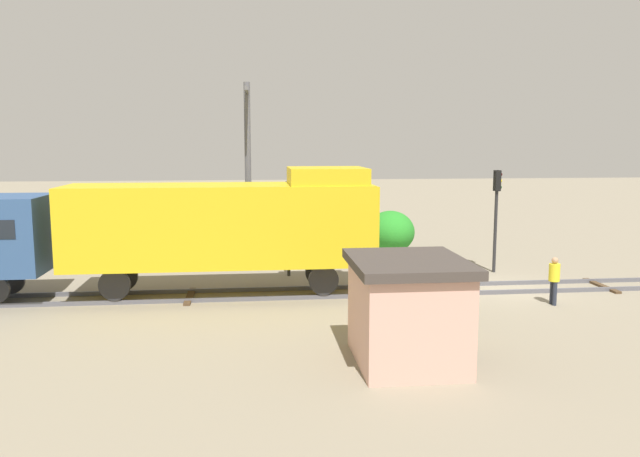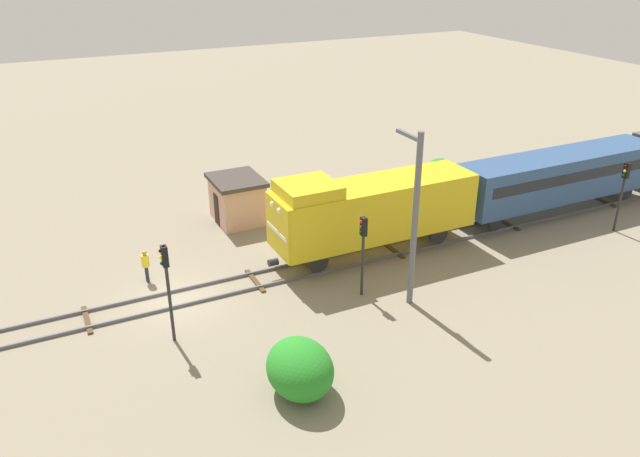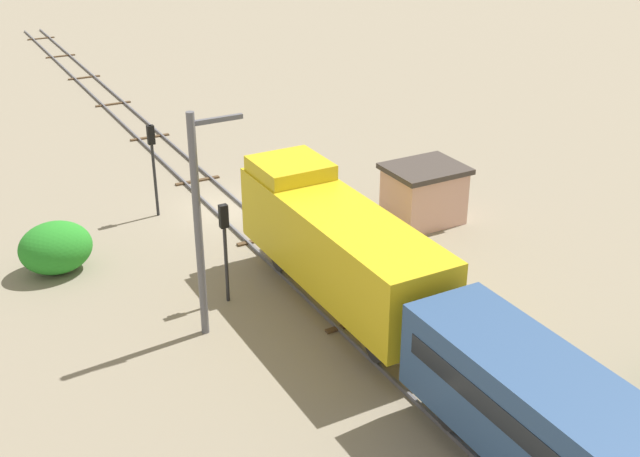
% 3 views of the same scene
% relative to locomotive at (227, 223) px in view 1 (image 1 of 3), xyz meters
% --- Properties ---
extents(ground_plane, '(144.47, 144.47, 0.00)m').
position_rel_locomotive_xyz_m(ground_plane, '(0.00, -10.62, -2.77)').
color(ground_plane, gray).
extents(railway_track, '(2.40, 96.32, 0.16)m').
position_rel_locomotive_xyz_m(railway_track, '(0.00, -10.62, -2.70)').
color(railway_track, '#595960').
rests_on(railway_track, ground).
extents(locomotive, '(2.90, 11.60, 4.60)m').
position_rel_locomotive_xyz_m(locomotive, '(0.00, 0.00, 0.00)').
color(locomotive, gold).
rests_on(locomotive, railway_track).
extents(traffic_signal_near, '(0.32, 0.34, 4.48)m').
position_rel_locomotive_xyz_m(traffic_signal_near, '(3.20, -11.49, 0.33)').
color(traffic_signal_near, '#262628').
rests_on(traffic_signal_near, ground).
extents(traffic_signal_mid, '(0.32, 0.34, 4.04)m').
position_rel_locomotive_xyz_m(traffic_signal_mid, '(3.40, -2.45, 0.04)').
color(traffic_signal_mid, '#262628').
rests_on(traffic_signal_mid, ground).
extents(worker_near_track, '(0.38, 0.38, 1.70)m').
position_rel_locomotive_xyz_m(worker_near_track, '(-2.40, -11.42, -1.78)').
color(worker_near_track, '#262B38').
rests_on(worker_near_track, ground).
extents(catenary_mast, '(1.94, 0.28, 8.27)m').
position_rel_locomotive_xyz_m(catenary_mast, '(4.94, -0.76, 1.61)').
color(catenary_mast, '#595960').
rests_on(catenary_mast, ground).
extents(relay_hut, '(3.50, 2.90, 2.74)m').
position_rel_locomotive_xyz_m(relay_hut, '(-7.50, -4.87, -1.38)').
color(relay_hut, '#D19E8C').
rests_on(relay_hut, ground).
extents(bush_mid, '(2.97, 2.43, 2.16)m').
position_rel_locomotive_xyz_m(bush_mid, '(8.62, -8.04, -1.69)').
color(bush_mid, '#278626').
rests_on(bush_mid, ground).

